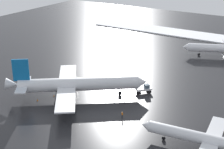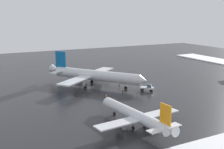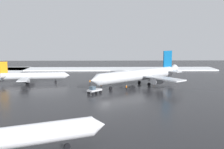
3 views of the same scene
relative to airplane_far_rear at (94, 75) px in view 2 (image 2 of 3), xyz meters
The scene contains 9 objects.
ground_plane 21.91m from the airplane_far_rear, 33.65° to the right, with size 240.00×240.00×0.00m, color #232326.
airplane_far_rear is the anchor object (origin of this frame).
airplane_foreground_jet 40.85m from the airplane_far_rear, 99.82° to the right, with size 23.27×27.98×8.30m.
pushback_tug 20.89m from the airplane_far_rear, 49.27° to the right, with size 4.85×4.76×2.50m.
ground_crew_mid_apron 14.72m from the airplane_far_rear, 70.72° to the right, with size 0.36×0.36×1.71m.
ground_crew_by_nose_gear 18.56m from the airplane_far_rear, 101.72° to the right, with size 0.36×0.36×1.71m.
ground_crew_beside_wing 9.94m from the airplane_far_rear, 33.17° to the right, with size 0.36×0.36×1.71m.
traffic_cone_near_nose 11.67m from the airplane_far_rear, 135.69° to the left, with size 0.36×0.36×0.55m, color orange.
traffic_cone_mid_line 7.49m from the airplane_far_rear, 118.29° to the left, with size 0.36×0.36×0.55m, color orange.
Camera 2 is at (-58.97, -82.49, 26.59)m, focal length 45.00 mm.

